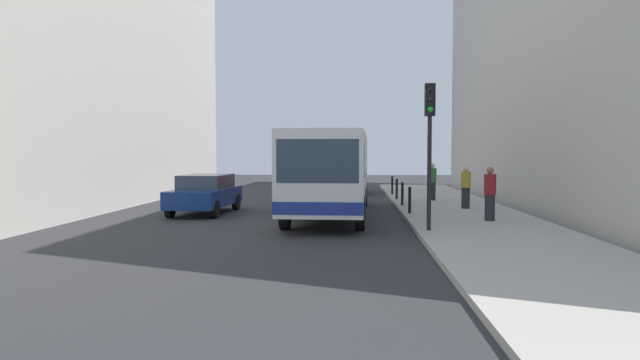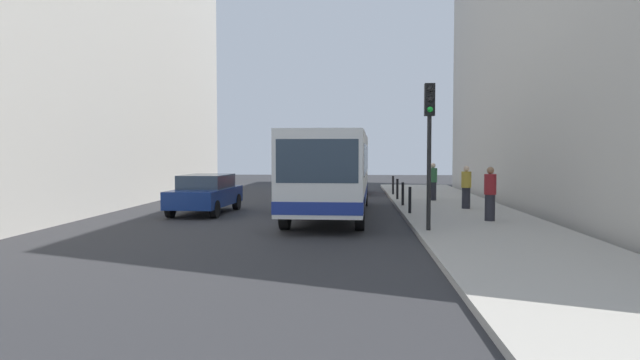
# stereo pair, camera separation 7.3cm
# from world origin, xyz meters

# --- Properties ---
(ground_plane) EXTENTS (80.00, 80.00, 0.00)m
(ground_plane) POSITION_xyz_m (0.00, 0.00, 0.00)
(ground_plane) COLOR #2D2D30
(sidewalk) EXTENTS (4.40, 40.00, 0.15)m
(sidewalk) POSITION_xyz_m (5.40, 0.00, 0.07)
(sidewalk) COLOR #ADA89E
(sidewalk) RESTS_ON ground
(building_left) EXTENTS (7.00, 32.00, 15.65)m
(building_left) POSITION_xyz_m (-11.50, 4.00, 7.83)
(building_left) COLOR #BCB7AD
(building_left) RESTS_ON ground
(bus) EXTENTS (2.88, 11.10, 3.00)m
(bus) POSITION_xyz_m (0.63, 2.28, 1.73)
(bus) COLOR white
(bus) RESTS_ON ground
(car_beside_bus) EXTENTS (2.04, 4.48, 1.48)m
(car_beside_bus) POSITION_xyz_m (-4.22, 2.67, 0.78)
(car_beside_bus) COLOR navy
(car_beside_bus) RESTS_ON ground
(car_behind_bus) EXTENTS (1.86, 4.40, 1.48)m
(car_behind_bus) POSITION_xyz_m (1.18, 13.59, 0.78)
(car_behind_bus) COLOR maroon
(car_behind_bus) RESTS_ON ground
(traffic_light) EXTENTS (0.28, 0.33, 4.10)m
(traffic_light) POSITION_xyz_m (3.55, -2.68, 3.01)
(traffic_light) COLOR black
(traffic_light) RESTS_ON sidewalk
(bollard_near) EXTENTS (0.11, 0.11, 0.95)m
(bollard_near) POSITION_xyz_m (3.45, 1.79, 0.62)
(bollard_near) COLOR black
(bollard_near) RESTS_ON sidewalk
(bollard_mid) EXTENTS (0.11, 0.11, 0.95)m
(bollard_mid) POSITION_xyz_m (3.45, 4.87, 0.62)
(bollard_mid) COLOR black
(bollard_mid) RESTS_ON sidewalk
(bollard_far) EXTENTS (0.11, 0.11, 0.95)m
(bollard_far) POSITION_xyz_m (3.45, 7.94, 0.62)
(bollard_far) COLOR black
(bollard_far) RESTS_ON sidewalk
(bollard_farthest) EXTENTS (0.11, 0.11, 0.95)m
(bollard_farthest) POSITION_xyz_m (3.45, 11.01, 0.62)
(bollard_farthest) COLOR black
(bollard_farthest) RESTS_ON sidewalk
(pedestrian_near_signal) EXTENTS (0.38, 0.38, 1.72)m
(pedestrian_near_signal) POSITION_xyz_m (5.79, -0.33, 1.01)
(pedestrian_near_signal) COLOR #26262D
(pedestrian_near_signal) RESTS_ON sidewalk
(pedestrian_mid_sidewalk) EXTENTS (0.38, 0.38, 1.66)m
(pedestrian_mid_sidewalk) POSITION_xyz_m (5.79, 3.64, 0.98)
(pedestrian_mid_sidewalk) COLOR #26262D
(pedestrian_mid_sidewalk) RESTS_ON sidewalk
(pedestrian_far_sidewalk) EXTENTS (0.38, 0.38, 1.69)m
(pedestrian_far_sidewalk) POSITION_xyz_m (5.02, 7.41, 1.00)
(pedestrian_far_sidewalk) COLOR #26262D
(pedestrian_far_sidewalk) RESTS_ON sidewalk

